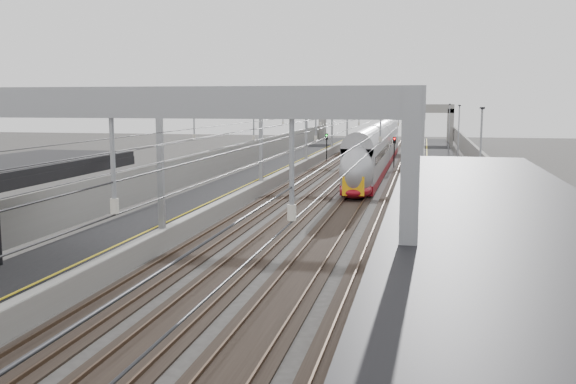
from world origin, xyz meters
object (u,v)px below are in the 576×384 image
at_px(overbridge, 385,114).
at_px(train, 376,153).
at_px(bench, 479,325).
at_px(signal_green, 327,142).

distance_m(overbridge, train, 39.98).
distance_m(bench, signal_green, 62.00).
bearing_deg(train, overbridge, 92.16).
bearing_deg(train, bench, -82.66).
height_order(bench, signal_green, signal_green).
bearing_deg(overbridge, signal_green, -99.79).
distance_m(overbridge, bench, 91.14).
xyz_separation_m(overbridge, bench, (8.05, -90.71, -3.78)).
height_order(train, bench, train).
relative_size(bench, signal_green, 0.50).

